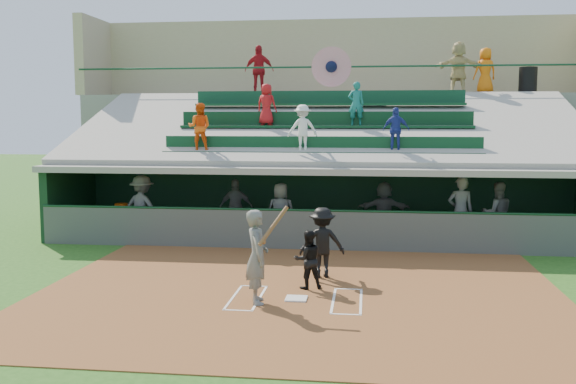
# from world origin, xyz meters

# --- Properties ---
(ground) EXTENTS (100.00, 100.00, 0.00)m
(ground) POSITION_xyz_m (0.00, 0.00, 0.00)
(ground) COLOR #265517
(ground) RESTS_ON ground
(dirt_slab) EXTENTS (11.00, 9.00, 0.02)m
(dirt_slab) POSITION_xyz_m (0.00, 0.50, 0.01)
(dirt_slab) COLOR brown
(dirt_slab) RESTS_ON ground
(home_plate) EXTENTS (0.43, 0.43, 0.03)m
(home_plate) POSITION_xyz_m (0.00, 0.00, 0.04)
(home_plate) COLOR white
(home_plate) RESTS_ON dirt_slab
(batters_box_chalk) EXTENTS (2.65, 1.85, 0.01)m
(batters_box_chalk) POSITION_xyz_m (0.00, 0.00, 0.02)
(batters_box_chalk) COLOR white
(batters_box_chalk) RESTS_ON dirt_slab
(dugout_floor) EXTENTS (16.00, 3.50, 0.04)m
(dugout_floor) POSITION_xyz_m (0.00, 6.75, 0.02)
(dugout_floor) COLOR gray
(dugout_floor) RESTS_ON ground
(concourse_slab) EXTENTS (20.00, 3.00, 4.60)m
(concourse_slab) POSITION_xyz_m (0.00, 13.50, 2.30)
(concourse_slab) COLOR gray
(concourse_slab) RESTS_ON ground
(grandstand) EXTENTS (20.40, 10.40, 7.80)m
(grandstand) POSITION_xyz_m (-0.01, 10.51, 2.26)
(grandstand) COLOR #4D524D
(grandstand) RESTS_ON ground
(batter_at_plate) EXTENTS (0.93, 0.81, 1.95)m
(batter_at_plate) POSITION_xyz_m (-0.74, -0.34, 0.96)
(batter_at_plate) COLOR #595B56
(batter_at_plate) RESTS_ON dirt_slab
(catcher) EXTENTS (0.74, 0.66, 1.26)m
(catcher) POSITION_xyz_m (0.15, 0.87, 0.65)
(catcher) COLOR black
(catcher) RESTS_ON dirt_slab
(home_umpire) EXTENTS (1.14, 0.79, 1.61)m
(home_umpire) POSITION_xyz_m (0.39, 1.92, 0.83)
(home_umpire) COLOR black
(home_umpire) RESTS_ON dirt_slab
(dugout_bench) EXTENTS (13.43, 2.87, 0.41)m
(dugout_bench) POSITION_xyz_m (0.24, 7.95, 0.24)
(dugout_bench) COLOR olive
(dugout_bench) RESTS_ON dugout_floor
(white_table) EXTENTS (0.76, 0.58, 0.65)m
(white_table) POSITION_xyz_m (-6.04, 5.94, 0.36)
(white_table) COLOR silver
(white_table) RESTS_ON dugout_floor
(water_cooler) EXTENTS (0.40, 0.40, 0.40)m
(water_cooler) POSITION_xyz_m (-6.04, 6.01, 0.89)
(water_cooler) COLOR #E3520D
(water_cooler) RESTS_ON white_table
(dugout_player_a) EXTENTS (1.39, 1.00, 1.93)m
(dugout_player_a) POSITION_xyz_m (-5.29, 5.79, 1.01)
(dugout_player_a) COLOR #545651
(dugout_player_a) RESTS_ON dugout_floor
(dugout_player_b) EXTENTS (1.07, 0.54, 1.76)m
(dugout_player_b) POSITION_xyz_m (-2.62, 6.75, 0.92)
(dugout_player_b) COLOR #5C5F5A
(dugout_player_b) RESTS_ON dugout_floor
(dugout_player_c) EXTENTS (0.88, 0.59, 1.75)m
(dugout_player_c) POSITION_xyz_m (-1.11, 5.93, 0.91)
(dugout_player_c) COLOR #575A55
(dugout_player_c) RESTS_ON dugout_floor
(dugout_player_d) EXTENTS (1.60, 0.53, 1.72)m
(dugout_player_d) POSITION_xyz_m (1.92, 7.01, 0.90)
(dugout_player_d) COLOR #5B5E58
(dugout_player_d) RESTS_ON dugout_floor
(dugout_player_e) EXTENTS (0.75, 0.52, 1.98)m
(dugout_player_e) POSITION_xyz_m (4.05, 5.99, 1.03)
(dugout_player_e) COLOR #61645F
(dugout_player_e) RESTS_ON dugout_floor
(dugout_player_f) EXTENTS (0.93, 0.76, 1.81)m
(dugout_player_f) POSITION_xyz_m (5.12, 6.27, 0.94)
(dugout_player_f) COLOR #5F625D
(dugout_player_f) RESTS_ON dugout_floor
(trash_bin) EXTENTS (0.66, 0.66, 1.00)m
(trash_bin) POSITION_xyz_m (7.39, 12.95, 5.10)
(trash_bin) COLOR black
(trash_bin) RESTS_ON concourse_slab
(concourse_staff_a) EXTENTS (1.20, 0.65, 1.95)m
(concourse_staff_a) POSITION_xyz_m (-2.91, 12.90, 5.58)
(concourse_staff_a) COLOR #A9131A
(concourse_staff_a) RESTS_ON concourse_slab
(concourse_staff_b) EXTENTS (0.97, 0.75, 1.76)m
(concourse_staff_b) POSITION_xyz_m (5.83, 13.09, 5.48)
(concourse_staff_b) COLOR orange
(concourse_staff_b) RESTS_ON concourse_slab
(concourse_staff_c) EXTENTS (1.82, 0.78, 1.90)m
(concourse_staff_c) POSITION_xyz_m (4.72, 12.26, 5.55)
(concourse_staff_c) COLOR tan
(concourse_staff_c) RESTS_ON concourse_slab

